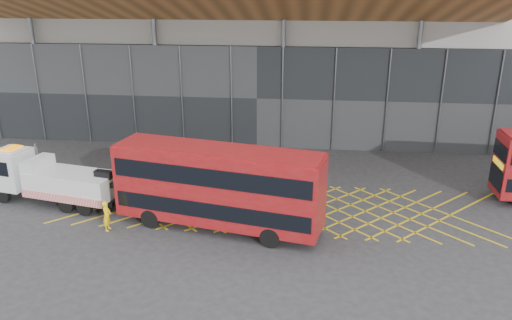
# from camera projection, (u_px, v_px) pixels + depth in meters

# --- Properties ---
(ground_plane) EXTENTS (120.00, 120.00, 0.00)m
(ground_plane) POSITION_uv_depth(u_px,v_px,m) (204.00, 204.00, 30.13)
(ground_plane) COLOR #29292C
(road_markings) EXTENTS (26.36, 7.16, 0.01)m
(road_markings) POSITION_uv_depth(u_px,v_px,m) (283.00, 207.00, 29.64)
(road_markings) COLOR gold
(road_markings) RESTS_ON ground_plane
(construction_building) EXTENTS (55.00, 23.97, 18.00)m
(construction_building) POSITION_uv_depth(u_px,v_px,m) (264.00, 26.00, 44.11)
(construction_building) COLOR gray
(construction_building) RESTS_ON ground_plane
(recovery_truck) EXTENTS (9.58, 3.86, 3.33)m
(recovery_truck) POSITION_uv_depth(u_px,v_px,m) (49.00, 179.00, 29.85)
(recovery_truck) COLOR black
(recovery_truck) RESTS_ON ground_plane
(bus_towed) EXTENTS (11.47, 4.88, 4.56)m
(bus_towed) POSITION_uv_depth(u_px,v_px,m) (218.00, 185.00, 26.39)
(bus_towed) COLOR maroon
(bus_towed) RESTS_ON ground_plane
(worker) EXTENTS (0.40, 0.61, 1.67)m
(worker) POSITION_uv_depth(u_px,v_px,m) (107.00, 216.00, 26.70)
(worker) COLOR yellow
(worker) RESTS_ON ground_plane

